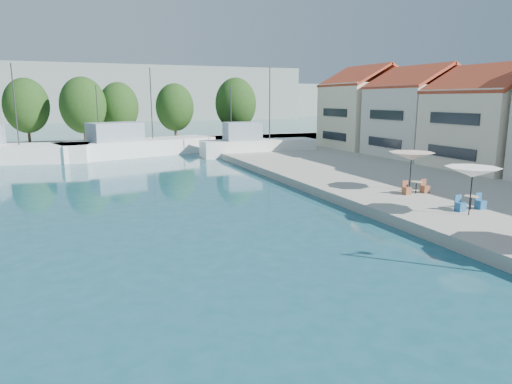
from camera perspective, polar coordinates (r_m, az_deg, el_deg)
name	(u,v)px	position (r m, az deg, el deg)	size (l,w,h in m)	color
quay_right	(501,178)	(40.14, 28.34, 1.53)	(32.00, 92.00, 0.60)	#A8A597
quay_far	(80,147)	(62.62, -21.15, 5.24)	(90.00, 16.00, 0.60)	#A8A597
hill_east	(206,100)	(181.93, -6.31, 11.35)	(140.00, 40.00, 12.00)	gray
building_04	(494,115)	(43.18, 27.63, 8.52)	(9.00, 8.80, 9.20)	beige
building_05	(419,110)	(49.54, 19.72, 9.65)	(8.40, 8.80, 9.70)	beige
building_06	(367,106)	(56.63, 13.66, 10.38)	(9.00, 8.80, 10.20)	beige
trawler_03	(135,146)	(53.76, -14.90, 5.54)	(18.46, 9.68, 10.20)	white
trawler_04	(256,146)	(52.02, -0.01, 5.74)	(13.17, 3.93, 10.20)	white
tree_04	(26,106)	(67.55, -26.79, 9.61)	(5.72, 5.72, 8.46)	#3F2B19
tree_05	(83,105)	(63.58, -20.81, 10.10)	(5.79, 5.79, 8.56)	#3F2B19
tree_06	(119,107)	(67.16, -16.78, 10.13)	(5.44, 5.44, 8.05)	#3F2B19
tree_07	(175,107)	(66.77, -10.12, 10.38)	(5.36, 5.36, 7.93)	#3F2B19
tree_08	(236,104)	(67.13, -2.54, 10.96)	(5.93, 5.93, 8.77)	#3F2B19
umbrella_white	(473,172)	(24.86, 25.46, 2.24)	(2.67, 2.67, 2.43)	black
umbrella_cream	(412,156)	(30.60, 18.87, 4.26)	(2.87, 2.87, 2.42)	black
cafe_table_02	(471,205)	(26.37, 25.24, -1.45)	(1.82, 0.70, 0.76)	black
cafe_table_03	(416,189)	(29.70, 19.37, 0.35)	(1.82, 0.70, 0.76)	black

